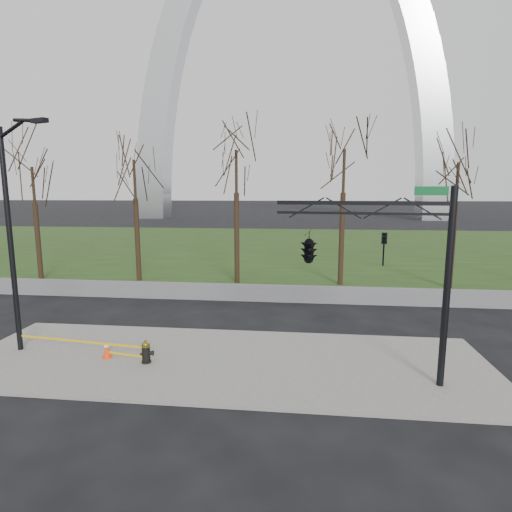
# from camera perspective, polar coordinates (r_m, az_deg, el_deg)

# --- Properties ---
(ground) EXTENTS (500.00, 500.00, 0.00)m
(ground) POSITION_cam_1_polar(r_m,az_deg,el_deg) (14.51, -4.55, -14.68)
(ground) COLOR black
(ground) RESTS_ON ground
(sidewalk) EXTENTS (18.00, 6.00, 0.10)m
(sidewalk) POSITION_cam_1_polar(r_m,az_deg,el_deg) (14.49, -4.55, -14.50)
(sidewalk) COLOR slate
(sidewalk) RESTS_ON ground
(grass_strip) EXTENTS (120.00, 40.00, 0.06)m
(grass_strip) POSITION_cam_1_polar(r_m,az_deg,el_deg) (43.50, 2.84, 1.39)
(grass_strip) COLOR #233A15
(grass_strip) RESTS_ON ground
(guardrail) EXTENTS (60.00, 0.30, 0.90)m
(guardrail) POSITION_cam_1_polar(r_m,az_deg,el_deg) (21.86, -0.64, -5.19)
(guardrail) COLOR #59595B
(guardrail) RESTS_ON ground
(gateway_arch) EXTENTS (66.00, 6.00, 65.00)m
(gateway_arch) POSITION_cam_1_polar(r_m,az_deg,el_deg) (92.02, 4.88, 25.88)
(gateway_arch) COLOR silver
(gateway_arch) RESTS_ON ground
(tree_row) EXTENTS (62.73, 4.00, 9.19)m
(tree_row) POSITION_cam_1_polar(r_m,az_deg,el_deg) (25.73, 19.41, 5.80)
(tree_row) COLOR black
(tree_row) RESTS_ON ground
(fire_hydrant) EXTENTS (0.50, 0.32, 0.80)m
(fire_hydrant) POSITION_cam_1_polar(r_m,az_deg,el_deg) (14.54, -15.17, -12.93)
(fire_hydrant) COLOR black
(fire_hydrant) RESTS_ON sidewalk
(traffic_cone) EXTENTS (0.41, 0.41, 0.62)m
(traffic_cone) POSITION_cam_1_polar(r_m,az_deg,el_deg) (15.39, -20.26, -12.15)
(traffic_cone) COLOR #FE390D
(traffic_cone) RESTS_ON sidewalk
(street_light) EXTENTS (2.31, 0.94, 8.21)m
(street_light) POSITION_cam_1_polar(r_m,az_deg,el_deg) (16.45, -31.00, 3.80)
(street_light) COLOR black
(street_light) RESTS_ON ground
(traffic_signal_mast) EXTENTS (5.06, 2.53, 6.00)m
(traffic_signal_mast) POSITION_cam_1_polar(r_m,az_deg,el_deg) (12.50, 10.95, 1.15)
(traffic_signal_mast) COLOR black
(traffic_signal_mast) RESTS_ON ground
(caution_tape) EXTENTS (5.04, 0.63, 0.41)m
(caution_tape) POSITION_cam_1_polar(r_m,az_deg,el_deg) (15.61, -22.24, -11.45)
(caution_tape) COLOR #E0AD0B
(caution_tape) RESTS_ON ground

